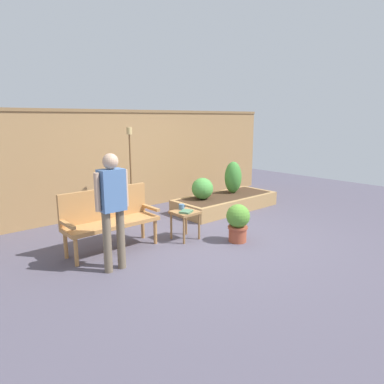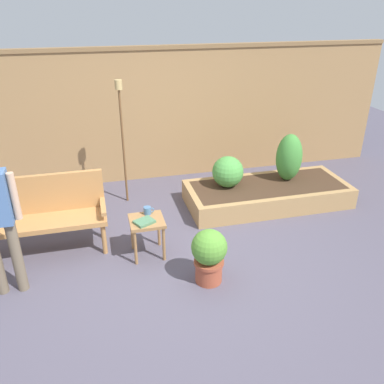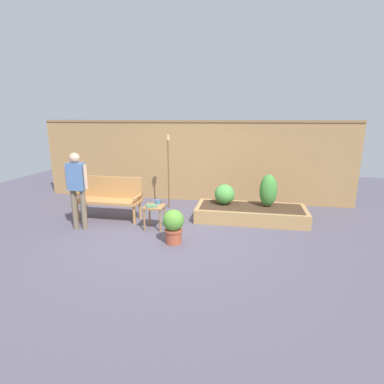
% 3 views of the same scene
% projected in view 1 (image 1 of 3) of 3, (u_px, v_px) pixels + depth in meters
% --- Properties ---
extents(ground_plane, '(14.00, 14.00, 0.00)m').
position_uv_depth(ground_plane, '(211.00, 239.00, 5.88)').
color(ground_plane, '#514C5B').
extents(fence_back, '(8.40, 0.14, 2.16)m').
position_uv_depth(fence_back, '(128.00, 160.00, 7.56)').
color(fence_back, '#A37A4C').
rests_on(fence_back, ground_plane).
extents(garden_bench, '(1.44, 0.48, 0.94)m').
position_uv_depth(garden_bench, '(109.00, 215.00, 5.32)').
color(garden_bench, '#B77F47').
rests_on(garden_bench, ground_plane).
extents(side_table, '(0.40, 0.40, 0.48)m').
position_uv_depth(side_table, '(185.00, 216.00, 5.79)').
color(side_table, '#9E7042').
rests_on(side_table, ground_plane).
extents(cup_on_table, '(0.13, 0.09, 0.09)m').
position_uv_depth(cup_on_table, '(182.00, 207.00, 5.88)').
color(cup_on_table, teal).
rests_on(cup_on_table, side_table).
extents(book_on_table, '(0.27, 0.25, 0.03)m').
position_uv_depth(book_on_table, '(186.00, 212.00, 5.69)').
color(book_on_table, '#4C7A56').
rests_on(book_on_table, side_table).
extents(potted_boxwood, '(0.39, 0.39, 0.63)m').
position_uv_depth(potted_boxwood, '(238.00, 221.00, 5.68)').
color(potted_boxwood, '#A84C33').
rests_on(potted_boxwood, ground_plane).
extents(raised_planter_bed, '(2.40, 1.00, 0.30)m').
position_uv_depth(raised_planter_bed, '(226.00, 202.00, 7.75)').
color(raised_planter_bed, '#AD8451').
rests_on(raised_planter_bed, ground_plane).
extents(shrub_near_bench, '(0.46, 0.46, 0.46)m').
position_uv_depth(shrub_near_bench, '(202.00, 189.00, 7.37)').
color(shrub_near_bench, brown).
rests_on(shrub_near_bench, raised_planter_bed).
extents(shrub_far_corner, '(0.39, 0.39, 0.72)m').
position_uv_depth(shrub_far_corner, '(233.00, 177.00, 7.96)').
color(shrub_far_corner, brown).
rests_on(shrub_far_corner, raised_planter_bed).
extents(tiki_torch, '(0.10, 0.10, 1.82)m').
position_uv_depth(tiki_torch, '(130.00, 158.00, 6.65)').
color(tiki_torch, brown).
rests_on(tiki_torch, ground_plane).
extents(person_by_bench, '(0.47, 0.20, 1.56)m').
position_uv_depth(person_by_bench, '(112.00, 202.00, 4.48)').
color(person_by_bench, '#70604C').
rests_on(person_by_bench, ground_plane).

